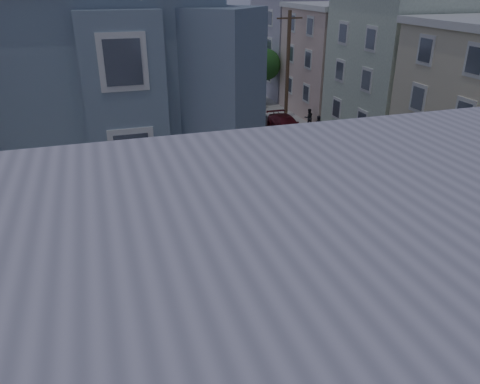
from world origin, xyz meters
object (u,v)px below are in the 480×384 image
parked_car_b (314,144)px  parked_car_d (249,99)px  pedestrian_a (309,118)px  pedestrian_b (318,128)px  parked_car_a (342,191)px  street_tree_far (240,53)px  running_child (413,256)px  street_tree_near (265,65)px  utility_pole (288,66)px  parked_car_c (286,125)px  fire_hydrant (343,143)px  traffic_signal (251,200)px

parked_car_b → parked_car_d: (0.00, 14.47, -0.05)m
pedestrian_a → pedestrian_b: pedestrian_b is taller
pedestrian_a → parked_car_a: bearing=77.9°
street_tree_far → running_child: bearing=-96.2°
pedestrian_a → street_tree_far: bearing=-81.5°
street_tree_far → parked_car_a: bearing=-96.8°
parked_car_d → parked_car_a: bearing=-101.2°
pedestrian_b → running_child: bearing=87.6°
street_tree_near → street_tree_far: 8.00m
pedestrian_a → parked_car_d: pedestrian_a is taller
utility_pole → parked_car_a: (-3.40, -16.23, -4.06)m
street_tree_near → pedestrian_a: size_ratio=3.47×
parked_car_c → fire_hydrant: parked_car_c is taller
running_child → parked_car_c: size_ratio=0.33×
parked_car_c → fire_hydrant: size_ratio=6.46×
running_child → parked_car_c: (2.50, 20.01, -0.10)m
utility_pole → parked_car_d: size_ratio=1.97×
street_tree_near → parked_car_a: (-3.60, -22.23, -3.20)m
parked_car_b → parked_car_d: parked_car_b is taller
running_child → fire_hydrant: size_ratio=2.15×
parked_car_a → parked_car_b: size_ratio=1.05×
running_child → pedestrian_b: 17.47m
pedestrian_b → parked_car_b: bearing=67.8°
parked_car_d → traffic_signal: 29.70m
street_tree_near → parked_car_c: 9.78m
parked_car_d → traffic_signal: (-9.37, -28.01, 3.16)m
parked_car_a → parked_car_b: (2.10, 7.93, -0.06)m
street_tree_near → parked_car_b: size_ratio=1.28×
parked_car_c → utility_pole: bearing=66.9°
running_child → fire_hydrant: running_child is taller
parked_car_b → pedestrian_b: bearing=63.8°
parked_car_d → fire_hydrant: bearing=-86.8°
traffic_signal → fire_hydrant: traffic_signal is taller
fire_hydrant → parked_car_a: bearing=-119.2°
running_child → pedestrian_a: pedestrian_a is taller
street_tree_near → parked_car_d: (-1.50, 0.17, -3.30)m
street_tree_near → pedestrian_b: 12.42m
parked_car_a → utility_pole: bearing=83.8°
traffic_signal → fire_hydrant: size_ratio=7.46×
parked_car_b → parked_car_c: bearing=96.7°
street_tree_far → pedestrian_b: bearing=-90.2°
parked_car_a → running_child: bearing=-87.7°
street_tree_far → pedestrian_a: street_tree_far is taller
traffic_signal → fire_hydrant: (11.67, 13.49, -3.27)m
running_child → parked_car_b: size_ratio=0.38×
pedestrian_a → parked_car_b: pedestrian_a is taller
traffic_signal → pedestrian_a: bearing=42.7°
running_child → pedestrian_a: (4.80, 20.56, 0.14)m
parked_car_b → traffic_signal: traffic_signal is taller
street_tree_far → utility_pole: bearing=-90.8°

